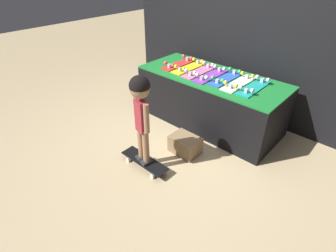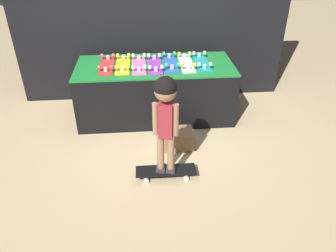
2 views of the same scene
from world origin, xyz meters
name	(u,v)px [view 1 (image 1 of 2)]	position (x,y,z in m)	size (l,w,h in m)	color
ground_plane	(185,137)	(0.00, 0.00, 0.00)	(16.00, 16.00, 0.00)	tan
back_wall	(242,17)	(0.00, 1.16, 1.40)	(3.83, 0.10, 2.80)	black
display_rack	(210,100)	(0.00, 0.55, 0.37)	(2.03, 0.87, 0.73)	black
skateboard_red_on_rack	(179,64)	(-0.61, 0.56, 0.75)	(0.18, 0.63, 0.09)	red
skateboard_yellow_on_rack	(189,67)	(-0.41, 0.56, 0.75)	(0.18, 0.63, 0.09)	yellow
skateboard_pink_on_rack	(200,71)	(-0.20, 0.54, 0.75)	(0.18, 0.63, 0.09)	pink
skateboard_purple_on_rack	(211,75)	(0.00, 0.52, 0.75)	(0.18, 0.63, 0.09)	purple
skateboard_blue_on_rack	(226,78)	(0.20, 0.57, 0.75)	(0.18, 0.63, 0.09)	blue
skateboard_white_on_rack	(239,83)	(0.41, 0.55, 0.75)	(0.18, 0.63, 0.09)	white
skateboard_teal_on_rack	(254,87)	(0.61, 0.56, 0.75)	(0.18, 0.63, 0.09)	teal
skateboard_on_floor	(144,161)	(0.03, -0.79, 0.07)	(0.63, 0.18, 0.09)	black
child	(141,105)	(0.03, -0.79, 0.83)	(0.25, 0.21, 1.05)	#2D2D33
storage_box	(185,145)	(0.21, -0.25, 0.11)	(0.36, 0.27, 0.22)	#8E704C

